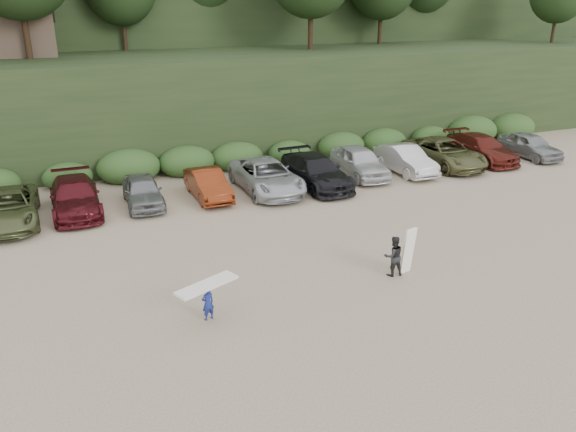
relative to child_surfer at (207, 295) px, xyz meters
name	(u,v)px	position (x,y,z in m)	size (l,w,h in m)	color
ground	(341,275)	(5.11, 1.09, -0.83)	(120.00, 120.00, 0.00)	tan
parked_cars	(273,175)	(6.41, 11.14, -0.05)	(37.05, 6.36, 1.65)	#B9B9BE
child_surfer	(207,295)	(0.00, 0.00, 0.00)	(2.08, 1.33, 1.22)	navy
adult_surfer	(395,256)	(6.86, 0.39, -0.08)	(1.21, 0.64, 1.74)	black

